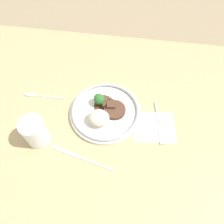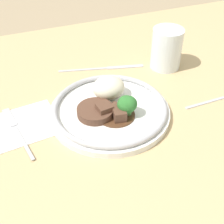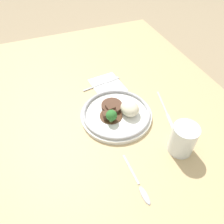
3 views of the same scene
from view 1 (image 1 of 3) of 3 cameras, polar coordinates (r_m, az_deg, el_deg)
name	(u,v)px [view 1 (image 1 of 3)]	position (r m, az deg, el deg)	size (l,w,h in m)	color
ground_plane	(110,125)	(0.85, -0.65, -3.33)	(8.00, 8.00, 0.00)	#998466
dining_table	(109,122)	(0.83, -0.67, -2.61)	(1.43, 0.93, 0.04)	tan
napkin	(154,127)	(0.81, 11.01, -3.84)	(0.16, 0.14, 0.00)	white
plate	(105,111)	(0.81, -1.88, 0.27)	(0.26, 0.26, 0.06)	white
juice_glass	(36,133)	(0.77, -19.33, -5.08)	(0.08, 0.08, 0.11)	orange
fork	(159,126)	(0.81, 12.25, -3.66)	(0.04, 0.18, 0.00)	#B7B7BC
knife	(80,157)	(0.75, -8.33, -11.62)	(0.23, 0.06, 0.00)	#B7B7BC
spoon	(35,95)	(0.92, -19.38, 4.13)	(0.17, 0.02, 0.01)	#B7B7BC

